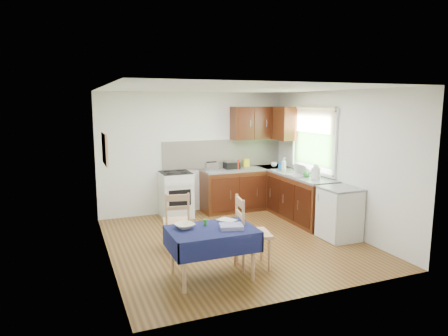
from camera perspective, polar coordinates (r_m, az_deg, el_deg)
name	(u,v)px	position (r m, az deg, el deg)	size (l,w,h in m)	color
floor	(234,241)	(6.76, 1.40, -10.40)	(4.20, 4.20, 0.00)	#4B2F14
ceiling	(234,89)	(6.37, 1.49, 11.28)	(4.00, 4.20, 0.02)	white
wall_back	(195,152)	(8.40, -4.23, 2.22)	(4.00, 0.02, 2.50)	silver
wall_front	(307,194)	(4.63, 11.78, -3.72)	(4.00, 0.02, 2.50)	silver
wall_left	(106,175)	(5.96, -16.52, -1.03)	(0.02, 4.20, 2.50)	silver
wall_right	(336,161)	(7.46, 15.70, 1.02)	(0.02, 4.20, 2.50)	silver
base_cabinets	(270,194)	(8.30, 6.61, -3.65)	(1.90, 2.30, 0.86)	black
worktop_back	(246,169)	(8.55, 3.13, -0.14)	(1.90, 0.60, 0.04)	slate
worktop_right	(301,176)	(7.87, 10.97, -1.12)	(0.60, 1.70, 0.04)	slate
worktop_corner	(273,167)	(8.85, 6.95, 0.11)	(0.60, 0.60, 0.04)	slate
splashback	(224,154)	(8.61, -0.07, 2.08)	(2.70, 0.02, 0.60)	#F1E1CC
upper_cabinets	(266,123)	(8.66, 6.05, 6.39)	(1.20, 0.85, 0.70)	black
stove	(176,194)	(8.11, -6.89, -3.74)	(0.60, 0.61, 0.92)	silver
window	(313,136)	(7.96, 12.60, 4.54)	(0.04, 1.48, 1.26)	#325925
fridge	(340,214)	(7.02, 16.19, -6.26)	(0.58, 0.60, 0.89)	silver
corkboard	(105,149)	(6.21, -16.66, 2.62)	(0.04, 0.62, 0.47)	#A17850
dining_table	(212,236)	(5.24, -1.74, -9.74)	(1.12, 0.76, 0.67)	#0F183D
chair_far	(177,219)	(6.28, -6.73, -7.29)	(0.48, 0.48, 0.93)	#A17850
chair_near	(250,230)	(5.59, 3.68, -8.87)	(0.52, 0.52, 1.02)	#A17850
toaster	(211,166)	(8.20, -1.80, 0.23)	(0.25, 0.16, 0.19)	#B2B2B7
sandwich_press	(232,165)	(8.46, 1.08, 0.48)	(0.30, 0.26, 0.17)	black
sauce_bottle	(238,164)	(8.39, 2.02, 0.53)	(0.05, 0.05, 0.20)	#B4200E
yellow_packet	(246,163)	(8.73, 3.19, 0.75)	(0.13, 0.09, 0.17)	yellow
dish_rack	(300,174)	(7.79, 10.85, -0.88)	(0.47, 0.36, 0.22)	#98989E
kettle	(316,172)	(7.52, 12.99, -0.58)	(0.16, 0.16, 0.27)	silver
cup	(274,165)	(8.77, 7.15, 0.49)	(0.13, 0.13, 0.10)	white
soap_bottle_a	(284,164)	(8.28, 8.55, 0.53)	(0.10, 0.10, 0.27)	silver
soap_bottle_b	(281,165)	(8.47, 8.15, 0.48)	(0.09, 0.09, 0.19)	blue
soap_bottle_c	(306,173)	(7.66, 11.70, -0.65)	(0.13, 0.13, 0.17)	green
plate_bowl	(185,226)	(5.24, -5.65, -8.23)	(0.25, 0.25, 0.06)	#F8F2CB
book	(223,222)	(5.46, -0.09, -7.70)	(0.18, 0.25, 0.02)	white
spice_jar	(205,222)	(5.32, -2.70, -7.77)	(0.04, 0.04, 0.09)	#258827
tea_towel	(231,227)	(5.21, 1.03, -8.36)	(0.29, 0.23, 0.05)	#293198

